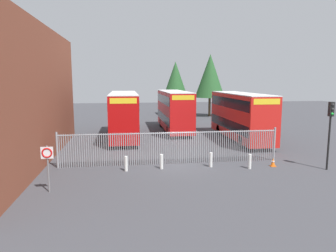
# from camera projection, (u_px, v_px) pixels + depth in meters

# --- Properties ---
(ground_plane) EXTENTS (100.00, 100.00, 0.00)m
(ground_plane) POSITION_uv_depth(u_px,v_px,m) (162.00, 141.00, 29.00)
(ground_plane) COLOR #3D3D42
(palisade_fence) EXTENTS (14.88, 0.14, 2.35)m
(palisade_fence) POSITION_uv_depth(u_px,v_px,m) (171.00, 147.00, 20.94)
(palisade_fence) COLOR gray
(palisade_fence) RESTS_ON ground
(double_decker_bus_near_gate) EXTENTS (2.54, 10.81, 4.42)m
(double_decker_bus_near_gate) POSITION_uv_depth(u_px,v_px,m) (240.00, 115.00, 29.19)
(double_decker_bus_near_gate) COLOR red
(double_decker_bus_near_gate) RESTS_ON ground
(double_decker_bus_behind_fence_left) EXTENTS (2.54, 10.81, 4.42)m
(double_decker_bus_behind_fence_left) POSITION_uv_depth(u_px,v_px,m) (124.00, 113.00, 30.08)
(double_decker_bus_behind_fence_left) COLOR #B70C0C
(double_decker_bus_behind_fence_left) RESTS_ON ground
(double_decker_bus_behind_fence_right) EXTENTS (2.54, 10.81, 4.42)m
(double_decker_bus_behind_fence_right) POSITION_uv_depth(u_px,v_px,m) (174.00, 109.00, 34.53)
(double_decker_bus_behind_fence_right) COLOR red
(double_decker_bus_behind_fence_right) RESTS_ON ground
(bollard_near_left) EXTENTS (0.20, 0.20, 0.95)m
(bollard_near_left) POSITION_uv_depth(u_px,v_px,m) (126.00, 164.00, 19.36)
(bollard_near_left) COLOR silver
(bollard_near_left) RESTS_ON ground
(bollard_center_front) EXTENTS (0.20, 0.20, 0.95)m
(bollard_center_front) POSITION_uv_depth(u_px,v_px,m) (161.00, 162.00, 19.84)
(bollard_center_front) COLOR silver
(bollard_center_front) RESTS_ON ground
(bollard_near_right) EXTENTS (0.20, 0.20, 0.95)m
(bollard_near_right) POSITION_uv_depth(u_px,v_px,m) (211.00, 160.00, 20.30)
(bollard_near_right) COLOR silver
(bollard_near_right) RESTS_ON ground
(bollard_far_right) EXTENTS (0.20, 0.20, 0.95)m
(bollard_far_right) POSITION_uv_depth(u_px,v_px,m) (250.00, 161.00, 19.88)
(bollard_far_right) COLOR silver
(bollard_far_right) RESTS_ON ground
(traffic_cone_by_gate) EXTENTS (0.34, 0.34, 0.59)m
(traffic_cone_by_gate) POSITION_uv_depth(u_px,v_px,m) (273.00, 162.00, 20.45)
(traffic_cone_by_gate) COLOR orange
(traffic_cone_by_gate) RESTS_ON ground
(speed_limit_sign_post) EXTENTS (0.60, 0.14, 2.40)m
(speed_limit_sign_post) POSITION_uv_depth(u_px,v_px,m) (47.00, 158.00, 15.49)
(speed_limit_sign_post) COLOR slate
(speed_limit_sign_post) RESTS_ON ground
(traffic_light_kerbside) EXTENTS (0.28, 0.33, 4.30)m
(traffic_light_kerbside) POSITION_uv_depth(u_px,v_px,m) (330.00, 123.00, 19.30)
(traffic_light_kerbside) COLOR black
(traffic_light_kerbside) RESTS_ON ground
(tree_tall_back) EXTENTS (3.91, 3.91, 8.53)m
(tree_tall_back) POSITION_uv_depth(u_px,v_px,m) (175.00, 79.00, 49.52)
(tree_tall_back) COLOR #4C3823
(tree_tall_back) RESTS_ON ground
(tree_short_side) EXTENTS (4.63, 4.63, 9.56)m
(tree_short_side) POSITION_uv_depth(u_px,v_px,m) (210.00, 76.00, 48.09)
(tree_short_side) COLOR #4C3823
(tree_short_side) RESTS_ON ground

